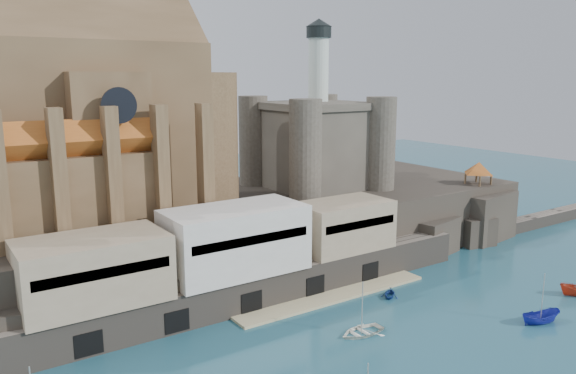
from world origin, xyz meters
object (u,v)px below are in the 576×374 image
at_px(church, 78,131).
at_px(boat_2, 540,323).
at_px(pavilion, 479,169).
at_px(castle_keep, 316,140).

bearing_deg(church, boat_2, -46.73).
height_order(church, pavilion, church).
relative_size(pavilion, boat_2, 1.24).
relative_size(castle_keep, boat_2, 5.66).
xyz_separation_m(castle_keep, boat_2, (1.57, -43.60, -18.31)).
relative_size(church, pavilion, 7.34).
relative_size(church, castle_keep, 1.60).
distance_m(castle_keep, pavilion, 30.50).
distance_m(pavilion, boat_2, 39.61).
bearing_deg(church, castle_keep, -1.11).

